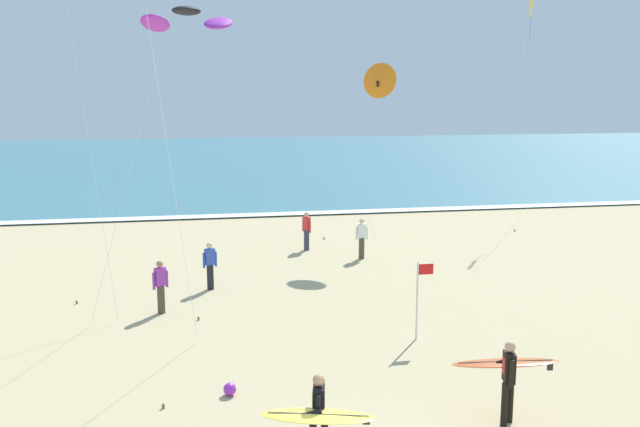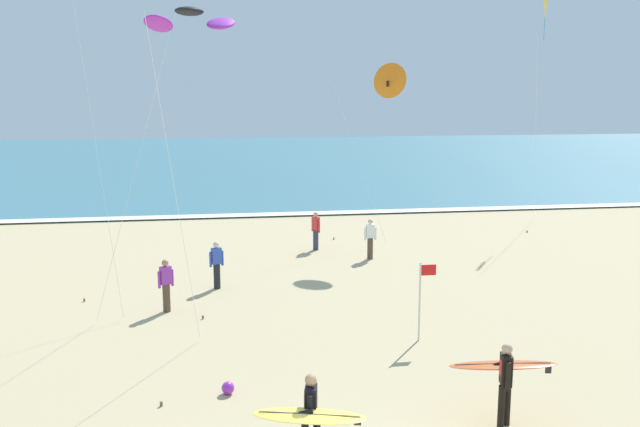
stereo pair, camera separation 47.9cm
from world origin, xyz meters
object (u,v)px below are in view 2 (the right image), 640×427
object	(u,v)px
surfer_lead	(504,373)
lifeguard_flag	(422,294)
bystander_purple_top	(166,285)
kite_diamond_golden_high	(545,8)
kite_arc_charcoal_outer	(189,20)
kite_delta_amber_close	(389,81)
bystander_blue_top	(217,265)
bystander_red_top	(316,231)
beach_ball	(228,388)
surfer_trailing	(310,415)
bystander_white_top	(370,239)

from	to	relation	value
surfer_lead	lifeguard_flag	size ratio (longest dim) A/B	1.03
bystander_purple_top	lifeguard_flag	size ratio (longest dim) A/B	0.76
kite_diamond_golden_high	kite_arc_charcoal_outer	xyz separation A→B (m)	(-16.36, -14.65, -2.22)
kite_delta_amber_close	bystander_blue_top	bearing A→B (deg)	-143.36
kite_arc_charcoal_outer	bystander_red_top	world-z (taller)	kite_arc_charcoal_outer
surfer_lead	bystander_red_top	xyz separation A→B (m)	(-1.47, 15.33, -0.23)
beach_ball	surfer_trailing	bearing A→B (deg)	-67.91
surfer_lead	beach_ball	bearing A→B (deg)	158.27
bystander_white_top	bystander_blue_top	xyz separation A→B (m)	(-5.92, -3.19, 0.00)
kite_delta_amber_close	bystander_purple_top	distance (m)	12.91
bystander_white_top	bystander_purple_top	xyz separation A→B (m)	(-7.41, -5.41, 0.00)
bystander_red_top	beach_ball	distance (m)	13.78
lifeguard_flag	beach_ball	distance (m)	5.78
bystander_purple_top	bystander_blue_top	xyz separation A→B (m)	(1.49, 2.22, 0.00)
kite_diamond_golden_high	bystander_blue_top	distance (m)	20.95
kite_arc_charcoal_outer	bystander_blue_top	xyz separation A→B (m)	(0.48, 4.87, -7.34)
bystander_red_top	beach_ball	xyz separation A→B (m)	(-3.86, -13.21, -0.67)
kite_delta_amber_close	surfer_lead	bearing A→B (deg)	-95.78
surfer_trailing	bystander_blue_top	size ratio (longest dim) A/B	1.26
bystander_purple_top	lifeguard_flag	bearing A→B (deg)	-27.01
surfer_trailing	beach_ball	distance (m)	3.68
kite_delta_amber_close	bystander_red_top	size ratio (longest dim) A/B	4.79
surfer_trailing	bystander_white_top	xyz separation A→B (m)	(4.39, 14.67, -0.23)
kite_arc_charcoal_outer	bystander_purple_top	distance (m)	7.87
kite_arc_charcoal_outer	beach_ball	size ratio (longest dim) A/B	30.20
kite_delta_amber_close	bystander_white_top	xyz separation A→B (m)	(-1.18, -2.09, -6.05)
kite_arc_charcoal_outer	bystander_purple_top	xyz separation A→B (m)	(-1.01, 2.65, -7.34)
surfer_lead	bystander_white_top	world-z (taller)	surfer_lead
bystander_white_top	bystander_blue_top	bearing A→B (deg)	-151.70
bystander_blue_top	beach_ball	bearing A→B (deg)	-88.69
kite_diamond_golden_high	surfer_trailing	bearing A→B (deg)	-124.02
bystander_purple_top	lifeguard_flag	xyz separation A→B (m)	(6.76, -3.45, 0.45)
surfer_trailing	kite_delta_amber_close	xyz separation A→B (m)	(5.57, 16.76, 5.82)
surfer_trailing	bystander_white_top	bearing A→B (deg)	73.33
lifeguard_flag	bystander_blue_top	bearing A→B (deg)	132.92
bystander_red_top	lifeguard_flag	bearing A→B (deg)	-83.50
bystander_white_top	kite_delta_amber_close	bearing A→B (deg)	60.59
kite_delta_amber_close	kite_arc_charcoal_outer	bearing A→B (deg)	-126.74
kite_delta_amber_close	kite_arc_charcoal_outer	xyz separation A→B (m)	(-7.58, -10.15, 1.28)
bystander_red_top	lifeguard_flag	world-z (taller)	lifeguard_flag
surfer_lead	kite_arc_charcoal_outer	size ratio (longest dim) A/B	0.26
surfer_lead	bystander_white_top	bearing A→B (deg)	88.31
bystander_purple_top	bystander_blue_top	distance (m)	2.68
surfer_lead	bystander_red_top	distance (m)	15.41
kite_delta_amber_close	kite_diamond_golden_high	bearing A→B (deg)	27.11
kite_delta_amber_close	kite_arc_charcoal_outer	distance (m)	12.73
bystander_white_top	bystander_purple_top	distance (m)	9.18
kite_arc_charcoal_outer	bystander_white_top	world-z (taller)	kite_arc_charcoal_outer
kite_diamond_golden_high	bystander_white_top	size ratio (longest dim) A/B	7.17
kite_arc_charcoal_outer	beach_ball	world-z (taller)	kite_arc_charcoal_outer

